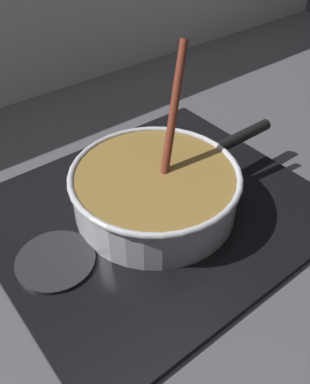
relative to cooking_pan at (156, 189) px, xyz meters
name	(u,v)px	position (x,y,z in m)	size (l,w,h in m)	color
ground	(243,323)	(-0.03, -0.24, -0.08)	(2.40, 1.60, 0.04)	#4C4C51
hob_plate	(155,211)	(0.00, 0.00, -0.05)	(0.56, 0.48, 0.01)	black
burner_ring	(155,207)	(0.00, 0.00, -0.04)	(0.17, 0.17, 0.01)	#592D0C
spare_burner	(56,260)	(-0.20, 0.00, -0.04)	(0.12, 0.12, 0.01)	#262628
cooking_pan	(156,189)	(0.00, 0.00, 0.00)	(0.43, 0.29, 0.27)	silver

